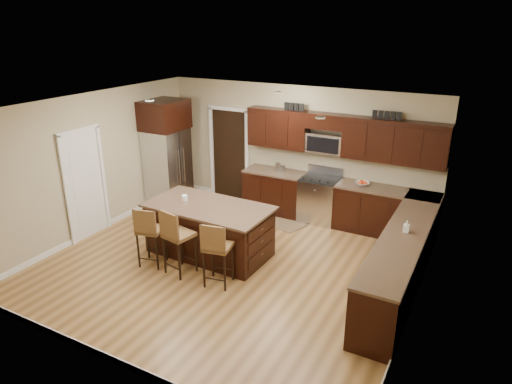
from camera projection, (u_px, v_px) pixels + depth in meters
The scene contains 23 objects.
floor at pixel (230, 264), 7.84m from camera, with size 6.00×6.00×0.00m, color olive.
ceiling at pixel (227, 107), 6.88m from camera, with size 6.00×6.00×0.00m, color silver.
wall_back at pixel (296, 150), 9.63m from camera, with size 6.00×6.00×0.00m, color tan.
wall_left at pixel (94, 164), 8.68m from camera, with size 5.50×5.50×0.00m, color tan.
wall_right at pixel (422, 228), 6.04m from camera, with size 5.50×5.50×0.00m, color tan.
base_cabinets at pixel (365, 230), 8.03m from camera, with size 4.02×3.96×0.92m.
upper_cabinets at pixel (343, 135), 8.86m from camera, with size 4.00×0.33×0.80m.
range at pixel (320, 199), 9.39m from camera, with size 0.76×0.64×1.11m.
microwave at pixel (325, 143), 9.11m from camera, with size 0.76×0.31×0.40m, color silver.
doorway at pixel (230, 155), 10.46m from camera, with size 0.85×0.03×2.06m, color black.
pantry_door at pixel (85, 186), 8.55m from camera, with size 0.03×0.80×2.04m, color white.
letter_decor at pixel (338, 111), 8.76m from camera, with size 2.20×0.03×0.15m, color black, non-canonical shape.
island at pixel (209, 231), 8.06m from camera, with size 2.22×1.20×0.92m.
stool_left at pixel (149, 230), 7.56m from camera, with size 0.48×0.48×1.06m.
stool_mid at pixel (176, 235), 7.29m from camera, with size 0.50×0.50×1.13m.
stool_right at pixel (216, 247), 6.97m from camera, with size 0.47×0.47×1.08m.
refrigerator at pixel (167, 153), 9.97m from camera, with size 0.79×0.92×2.35m.
floor_mat at pixel (284, 223), 9.42m from camera, with size 0.87×0.58×0.01m, color brown.
fruit_bowl at pixel (362, 184), 8.84m from camera, with size 0.26×0.26×0.06m, color silver.
soap_bottle at pixel (406, 227), 6.87m from camera, with size 0.08×0.08×0.18m, color #B2B2B2.
canister_tall at pixel (278, 167), 9.62m from camera, with size 0.12×0.12×0.19m, color silver.
canister_short at pixel (283, 169), 9.58m from camera, with size 0.11×0.11×0.15m, color silver.
island_jar at pixel (185, 198), 8.09m from camera, with size 0.10×0.10×0.10m, color white.
Camera 1 is at (3.64, -5.87, 3.94)m, focal length 32.00 mm.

